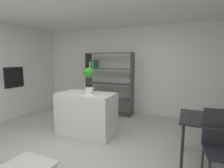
# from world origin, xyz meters

# --- Properties ---
(ground_plane) EXTENTS (9.66, 9.66, 0.00)m
(ground_plane) POSITION_xyz_m (0.00, 0.00, 0.00)
(ground_plane) COLOR beige
(back_partition) EXTENTS (7.02, 0.06, 2.60)m
(back_partition) POSITION_xyz_m (0.00, 2.68, 1.30)
(back_partition) COLOR white
(back_partition) RESTS_ON ground_plane
(built_in_oven) EXTENTS (0.06, 0.57, 0.56)m
(built_in_oven) POSITION_xyz_m (-2.82, 0.84, 1.15)
(built_in_oven) COLOR black
(built_in_oven) RESTS_ON ground_plane
(kitchen_island) EXTENTS (1.24, 0.67, 0.91)m
(kitchen_island) POSITION_xyz_m (-0.41, 0.70, 0.46)
(kitchen_island) COLOR white
(kitchen_island) RESTS_ON ground_plane
(potted_plant_on_island) EXTENTS (0.21, 0.21, 0.56)m
(potted_plant_on_island) POSITION_xyz_m (-0.31, 0.67, 1.25)
(potted_plant_on_island) COLOR white
(potted_plant_on_island) RESTS_ON kitchen_island
(open_bookshelf) EXTENTS (1.46, 0.37, 1.84)m
(open_bookshelf) POSITION_xyz_m (-0.69, 2.27, 0.87)
(open_bookshelf) COLOR #4C4C51
(open_bookshelf) RESTS_ON ground_plane
(dining_table) EXTENTS (1.06, 0.81, 0.75)m
(dining_table) POSITION_xyz_m (2.04, 0.46, 0.67)
(dining_table) COLOR #232328
(dining_table) RESTS_ON ground_plane
(dining_chair_near) EXTENTS (0.46, 0.49, 0.99)m
(dining_chair_near) POSITION_xyz_m (2.03, 0.04, 0.58)
(dining_chair_near) COLOR #232328
(dining_chair_near) RESTS_ON ground_plane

